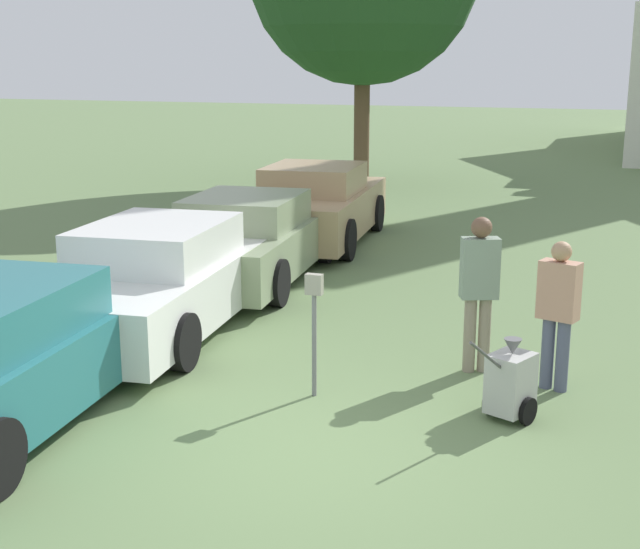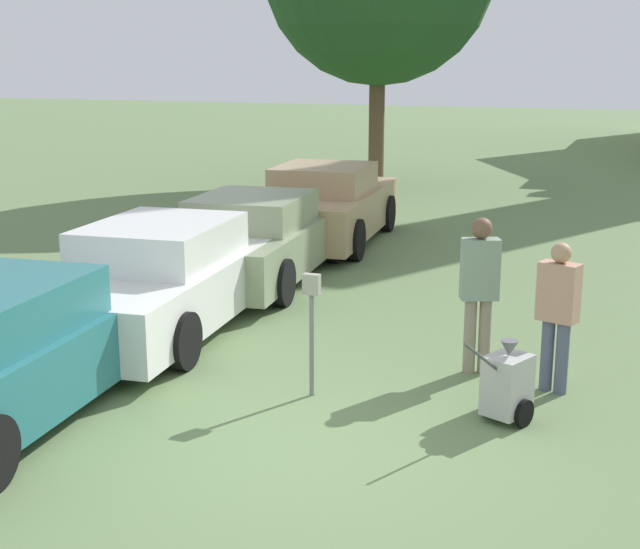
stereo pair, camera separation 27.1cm
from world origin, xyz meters
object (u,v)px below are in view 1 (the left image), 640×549
parked_car_white (164,278)px  parked_car_tan (316,206)px  person_supervisor (558,307)px  parked_car_sage (249,240)px  equipment_cart (511,383)px  person_worker (479,284)px  parking_meter (314,312)px

parked_car_white → parked_car_tan: bearing=84.4°
parked_car_white → person_supervisor: size_ratio=3.22×
parked_car_sage → equipment_cart: parked_car_sage is taller
person_worker → parking_meter: bearing=19.7°
person_supervisor → parked_car_white: bearing=10.4°
person_supervisor → equipment_cart: bearing=88.9°
parked_car_sage → person_supervisor: (5.15, -3.45, 0.27)m
person_worker → equipment_cart: person_worker is taller
person_supervisor → equipment_cart: size_ratio=1.66×
parked_car_tan → person_supervisor: bearing=-57.9°
person_worker → person_supervisor: bearing=139.3°
parked_car_sage → person_worker: (4.25, -3.15, 0.37)m
parked_car_sage → equipment_cart: size_ratio=4.91×
parked_car_sage → person_supervisor: 6.20m
parked_car_white → parked_car_sage: (-0.00, 2.80, -0.01)m
parked_car_tan → person_worker: (4.25, -6.36, 0.32)m
person_worker → parked_car_white: bearing=-27.1°
person_worker → parked_car_sage: bearing=-58.8°
parked_car_tan → equipment_cart: size_ratio=4.87×
parked_car_sage → equipment_cart: (4.81, -4.45, -0.28)m
parked_car_sage → person_supervisor: bearing=-39.4°
parking_meter → person_worker: bearing=42.0°
person_worker → person_supervisor: 0.95m
parked_car_sage → parking_meter: parked_car_sage is taller
parked_car_sage → parking_meter: 5.28m
parked_car_tan → equipment_cart: parked_car_tan is taller
parking_meter → person_worker: person_worker is taller
parking_meter → equipment_cart: (2.06, 0.04, -0.55)m
parked_car_tan → parking_meter: 8.19m
parked_car_white → parked_car_sage: bearing=84.4°
parked_car_sage → equipment_cart: bearing=-48.4°
person_supervisor → equipment_cart: 1.19m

